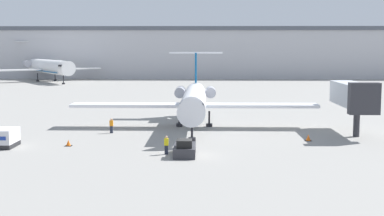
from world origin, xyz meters
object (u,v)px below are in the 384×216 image
(worker_near_tug, at_px, (166,145))
(traffic_cone_right, at_px, (308,138))
(airplane_main, at_px, (194,100))
(jet_bridge, at_px, (353,95))
(airplane_parked_far_left, at_px, (47,66))
(luggage_cart, at_px, (5,138))
(pushback_tug, at_px, (185,149))
(worker_by_wing, at_px, (111,125))
(traffic_cone_left, at_px, (68,143))

(worker_near_tug, distance_m, traffic_cone_right, 16.41)
(airplane_main, relative_size, jet_bridge, 2.89)
(airplane_main, relative_size, airplane_parked_far_left, 0.97)
(luggage_cart, relative_size, traffic_cone_right, 4.69)
(luggage_cart, xyz_separation_m, jet_bridge, (36.87, 8.74, 3.51))
(pushback_tug, height_order, worker_by_wing, worker_by_wing)
(traffic_cone_right, distance_m, jet_bridge, 8.50)
(airplane_main, distance_m, traffic_cone_right, 15.55)
(traffic_cone_left, bearing_deg, pushback_tug, -20.26)
(airplane_parked_far_left, bearing_deg, pushback_tug, -67.33)
(worker_by_wing, bearing_deg, pushback_tug, -54.38)
(traffic_cone_right, bearing_deg, worker_by_wing, 168.14)
(worker_near_tug, relative_size, worker_by_wing, 1.02)
(traffic_cone_left, xyz_separation_m, traffic_cone_right, (24.80, 3.47, 0.02))
(traffic_cone_left, distance_m, airplane_parked_far_left, 100.85)
(luggage_cart, bearing_deg, worker_by_wing, 43.47)
(worker_by_wing, height_order, traffic_cone_right, worker_by_wing)
(pushback_tug, height_order, airplane_parked_far_left, airplane_parked_far_left)
(luggage_cart, height_order, traffic_cone_left, luggage_cart)
(pushback_tug, relative_size, airplane_parked_far_left, 0.14)
(airplane_main, relative_size, worker_by_wing, 17.62)
(airplane_main, bearing_deg, worker_near_tug, -98.01)
(airplane_parked_far_left, bearing_deg, luggage_cart, -76.16)
(worker_by_wing, bearing_deg, jet_bridge, 0.02)
(traffic_cone_left, bearing_deg, airplane_main, 44.93)
(pushback_tug, relative_size, traffic_cone_left, 6.43)
(airplane_main, bearing_deg, traffic_cone_right, -36.10)
(pushback_tug, distance_m, airplane_parked_far_left, 109.05)
(airplane_parked_far_left, bearing_deg, jet_bridge, -55.42)
(pushback_tug, distance_m, traffic_cone_left, 12.69)
(luggage_cart, height_order, worker_by_wing, luggage_cart)
(pushback_tug, xyz_separation_m, worker_near_tug, (-1.73, 0.44, 0.34))
(jet_bridge, bearing_deg, luggage_cart, -166.66)
(worker_by_wing, xyz_separation_m, jet_bridge, (27.66, 0.01, 3.54))
(airplane_main, xyz_separation_m, worker_near_tug, (-2.31, -16.41, -2.47))
(airplane_main, xyz_separation_m, worker_by_wing, (-9.50, -4.40, -2.50))
(pushback_tug, xyz_separation_m, traffic_cone_left, (-11.91, 4.39, -0.28))
(traffic_cone_left, bearing_deg, airplane_parked_far_left, 107.38)
(traffic_cone_left, relative_size, traffic_cone_right, 0.94)
(worker_near_tug, xyz_separation_m, traffic_cone_right, (14.63, 7.43, -0.60))
(airplane_main, height_order, worker_near_tug, airplane_main)
(airplane_main, bearing_deg, jet_bridge, -13.59)
(airplane_parked_far_left, bearing_deg, traffic_cone_left, -72.62)
(worker_by_wing, xyz_separation_m, traffic_cone_right, (21.82, -4.58, -0.58))
(jet_bridge, bearing_deg, pushback_tug, -146.38)
(luggage_cart, height_order, jet_bridge, jet_bridge)
(worker_near_tug, distance_m, airplane_parked_far_left, 107.98)
(luggage_cart, relative_size, worker_by_wing, 1.91)
(airplane_parked_far_left, height_order, jet_bridge, airplane_parked_far_left)
(airplane_main, xyz_separation_m, traffic_cone_right, (12.32, -8.98, -3.07))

